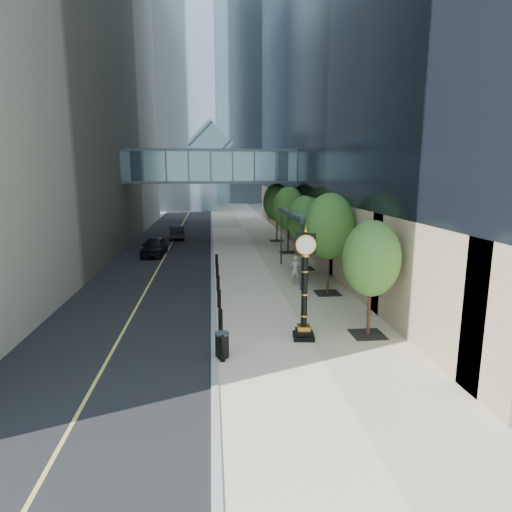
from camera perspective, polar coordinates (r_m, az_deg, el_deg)
The scene contains 15 objects.
ground at distance 15.78m, azimuth 5.83°, elevation -15.06°, with size 320.00×320.00×0.00m, color gray.
road at distance 54.45m, azimuth -10.12°, elevation 3.58°, with size 8.00×180.00×0.02m, color black.
sidewalk at distance 54.44m, azimuth -1.68°, elevation 3.77°, with size 8.00×180.00×0.06m, color beige.
curb at distance 54.29m, azimuth -5.90°, elevation 3.70°, with size 0.25×180.00×0.07m, color gray.
distant_tower_b at distance 115.94m, azimuth 0.39°, elevation 30.22°, with size 26.00×24.00×90.00m, color #A2B8CB.
distant_tower_c at distance 136.31m, azimuth -7.63°, elevation 21.77°, with size 22.00×22.00×65.00m, color #A2B8CB.
skywalk at distance 41.86m, azimuth -6.07°, elevation 12.06°, with size 17.00×4.20×5.80m.
entrance_canopy at distance 28.73m, azimuth 7.16°, elevation 5.50°, with size 3.00×8.00×4.38m.
bollard_row at distance 23.74m, azimuth -5.01°, elevation -4.68°, with size 0.20×16.20×0.90m.
street_trees at distance 31.78m, azimuth 6.11°, elevation 5.35°, with size 2.83×28.62×5.81m.
street_clock at distance 17.80m, azimuth 6.48°, elevation -4.83°, with size 0.98×0.98×4.66m.
trash_bin at distance 16.54m, azimuth -4.54°, elevation -11.83°, with size 0.52×0.52×0.90m, color black.
pedestrian at distance 26.77m, azimuth 5.25°, elevation -1.83°, with size 0.67×0.44×1.85m, color #A9A59A.
car_near at distance 37.21m, azimuth -13.40°, elevation 1.26°, with size 1.83×4.54×1.55m, color black.
car_far at distance 46.21m, azimuth -10.53°, elevation 3.14°, with size 1.48×4.25×1.40m, color black.
Camera 1 is at (-3.00, -13.85, 6.93)m, focal length 30.00 mm.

